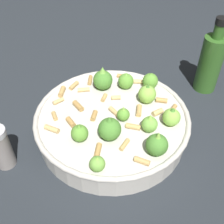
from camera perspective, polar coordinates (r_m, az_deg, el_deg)
The scene contains 4 objects.
ground_plane at distance 0.65m, azimuth 0.00°, elevation -4.29°, with size 2.40×2.40×0.00m, color #23282D.
cooking_pan at distance 0.62m, azimuth 0.27°, elevation -1.93°, with size 0.35×0.35×0.12m.
pepper_shaker at distance 0.60m, azimuth -22.05°, elevation -6.89°, with size 0.04×0.04×0.10m.
olive_oil_bottle at distance 0.78m, azimuth 19.75°, elevation 9.72°, with size 0.06×0.06×0.20m.
Camera 1 is at (0.33, 0.30, 0.47)m, focal length 44.05 mm.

